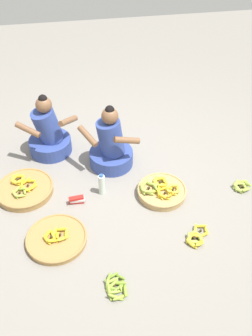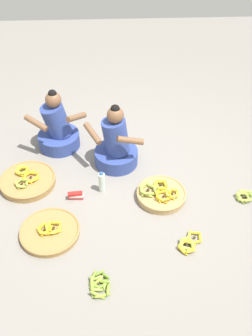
# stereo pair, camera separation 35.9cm
# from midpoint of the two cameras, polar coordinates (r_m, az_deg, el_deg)

# --- Properties ---
(ground_plane) EXTENTS (10.00, 10.00, 0.00)m
(ground_plane) POSITION_cam_midpoint_polar(r_m,az_deg,el_deg) (4.37, 2.22, -1.76)
(ground_plane) COLOR gray
(vendor_woman_front) EXTENTS (0.69, 0.52, 0.82)m
(vendor_woman_front) POSITION_cam_midpoint_polar(r_m,az_deg,el_deg) (4.42, 0.77, 3.33)
(vendor_woman_front) COLOR #334793
(vendor_woman_front) RESTS_ON ground
(vendor_woman_behind) EXTENTS (0.74, 0.53, 0.81)m
(vendor_woman_behind) POSITION_cam_midpoint_polar(r_m,az_deg,el_deg) (4.73, -8.19, 5.76)
(vendor_woman_behind) COLOR #334793
(vendor_woman_behind) RESTS_ON ground
(banana_basket_back_right) EXTENTS (0.63, 0.63, 0.15)m
(banana_basket_back_right) POSITION_cam_midpoint_polar(r_m,az_deg,el_deg) (4.38, -12.44, -1.95)
(banana_basket_back_right) COLOR #A87F47
(banana_basket_back_right) RESTS_ON ground
(banana_basket_back_left) EXTENTS (0.60, 0.60, 0.13)m
(banana_basket_back_left) POSITION_cam_midpoint_polar(r_m,az_deg,el_deg) (3.85, -8.83, -9.58)
(banana_basket_back_left) COLOR #A87F47
(banana_basket_back_left) RESTS_ON ground
(banana_basket_front_center) EXTENTS (0.55, 0.55, 0.16)m
(banana_basket_front_center) POSITION_cam_midpoint_polar(r_m,az_deg,el_deg) (4.16, 7.79, -4.01)
(banana_basket_front_center) COLOR tan
(banana_basket_front_center) RESTS_ON ground
(loose_bananas_front_left) EXTENTS (0.21, 0.30, 0.09)m
(loose_bananas_front_left) POSITION_cam_midpoint_polar(r_m,az_deg,el_deg) (3.48, -1.00, -17.38)
(loose_bananas_front_left) COLOR olive
(loose_bananas_front_left) RESTS_ON ground
(loose_bananas_front_right) EXTENTS (0.29, 0.30, 0.09)m
(loose_bananas_front_right) POSITION_cam_midpoint_polar(r_m,az_deg,el_deg) (3.81, 12.20, -11.26)
(loose_bananas_front_right) COLOR #9EB747
(loose_bananas_front_right) RESTS_ON ground
(loose_bananas_near_bicycle) EXTENTS (0.23, 0.23, 0.10)m
(loose_bananas_near_bicycle) POSITION_cam_midpoint_polar(r_m,az_deg,el_deg) (4.39, 19.68, -4.16)
(loose_bananas_near_bicycle) COLOR #9EB747
(loose_bananas_near_bicycle) RESTS_ON ground
(water_bottle) EXTENTS (0.07, 0.07, 0.27)m
(water_bottle) POSITION_cam_midpoint_polar(r_m,az_deg,el_deg) (4.15, -1.22, -2.28)
(water_bottle) COLOR silver
(water_bottle) RESTS_ON ground
(packet_carton_stack) EXTENTS (0.17, 0.07, 0.09)m
(packet_carton_stack) POSITION_cam_midpoint_polar(r_m,az_deg,el_deg) (4.13, -5.15, -4.28)
(packet_carton_stack) COLOR red
(packet_carton_stack) RESTS_ON ground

